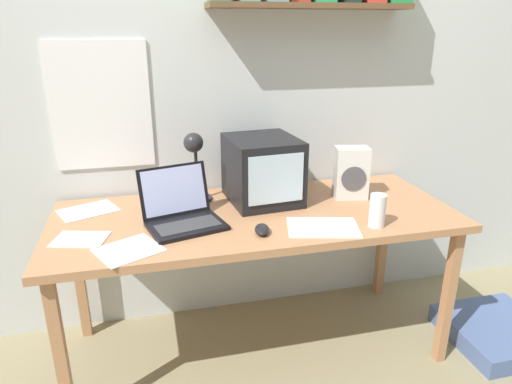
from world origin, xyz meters
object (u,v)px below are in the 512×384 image
at_px(desk_lamp, 195,160).
at_px(computer_mouse, 262,230).
at_px(loose_paper_near_laptop, 88,211).
at_px(juice_glass, 377,212).
at_px(floor_cushion, 497,332).
at_px(loose_paper_near_monitor, 129,250).
at_px(corner_desk, 256,224).
at_px(laptop, 181,210).
at_px(open_notebook, 323,227).
at_px(printed_handout, 80,239).
at_px(crt_monitor, 263,170).
at_px(space_heater, 351,173).

relative_size(desk_lamp, computer_mouse, 3.01).
height_order(desk_lamp, loose_paper_near_laptop, desk_lamp).
relative_size(juice_glass, floor_cushion, 0.29).
height_order(computer_mouse, loose_paper_near_monitor, computer_mouse).
height_order(corner_desk, floor_cushion, corner_desk).
distance_m(laptop, juice_glass, 0.83).
xyz_separation_m(computer_mouse, loose_paper_near_monitor, (-0.53, -0.03, -0.01)).
height_order(juice_glass, open_notebook, juice_glass).
distance_m(juice_glass, floor_cushion, 1.07).
distance_m(computer_mouse, printed_handout, 0.73).
bearing_deg(printed_handout, corner_desk, 8.02).
xyz_separation_m(juice_glass, floor_cushion, (0.77, 0.01, -0.75)).
relative_size(printed_handout, loose_paper_near_monitor, 0.82).
bearing_deg(corner_desk, loose_paper_near_laptop, 164.77).
distance_m(crt_monitor, computer_mouse, 0.40).
xyz_separation_m(crt_monitor, computer_mouse, (-0.10, -0.37, -0.14)).
bearing_deg(laptop, loose_paper_near_monitor, -150.22).
relative_size(crt_monitor, desk_lamp, 1.11).
distance_m(open_notebook, loose_paper_near_monitor, 0.79).
height_order(space_heater, loose_paper_near_monitor, space_heater).
height_order(corner_desk, laptop, laptop).
bearing_deg(space_heater, juice_glass, -84.92).
bearing_deg(space_heater, open_notebook, -118.75).
height_order(corner_desk, computer_mouse, computer_mouse).
bearing_deg(juice_glass, desk_lamp, 147.27).
distance_m(computer_mouse, open_notebook, 0.26).
distance_m(juice_glass, loose_paper_near_laptop, 1.30).
relative_size(laptop, floor_cushion, 0.76).
bearing_deg(computer_mouse, crt_monitor, 75.14).
xyz_separation_m(desk_lamp, printed_handout, (-0.50, -0.30, -0.21)).
distance_m(space_heater, loose_paper_near_laptop, 1.26).
xyz_separation_m(crt_monitor, printed_handout, (-0.82, -0.25, -0.15)).
height_order(corner_desk, crt_monitor, crt_monitor).
distance_m(computer_mouse, loose_paper_near_monitor, 0.53).
relative_size(corner_desk, printed_handout, 7.66).
bearing_deg(corner_desk, space_heater, 9.70).
bearing_deg(desk_lamp, space_heater, 6.02).
bearing_deg(loose_paper_near_laptop, space_heater, -5.39).
bearing_deg(corner_desk, open_notebook, -44.35).
bearing_deg(floor_cushion, printed_handout, 175.70).
xyz_separation_m(space_heater, open_notebook, (-0.27, -0.32, -0.12)).
bearing_deg(laptop, corner_desk, -8.77).
bearing_deg(printed_handout, crt_monitor, 17.24).
bearing_deg(loose_paper_near_laptop, floor_cushion, -13.04).
bearing_deg(laptop, open_notebook, -33.28).
height_order(juice_glass, computer_mouse, juice_glass).
distance_m(space_heater, computer_mouse, 0.62).
relative_size(crt_monitor, computer_mouse, 3.35).
bearing_deg(laptop, loose_paper_near_laptop, 135.25).
bearing_deg(open_notebook, desk_lamp, 139.01).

